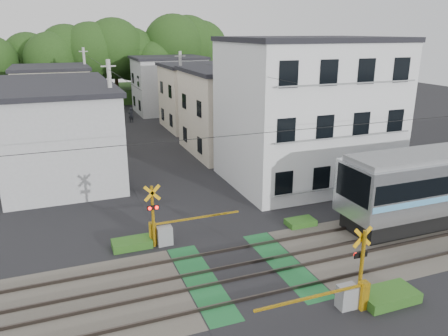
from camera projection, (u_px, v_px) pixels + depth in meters
name	position (u px, v px, depth m)	size (l,w,h in m)	color
ground	(244.00, 272.00, 18.27)	(120.00, 120.00, 0.00)	black
track_bed	(244.00, 271.00, 18.26)	(120.00, 120.00, 0.14)	#47423A
crossing_signal_near	(351.00, 291.00, 15.69)	(4.74, 0.65, 3.09)	#EFAA0C
crossing_signal_far	(162.00, 231.00, 20.43)	(4.74, 0.65, 3.09)	#EFAA0C
apartment_block	(307.00, 111.00, 28.23)	(10.20, 8.36, 9.30)	silver
houses_row	(135.00, 103.00, 40.45)	(22.07, 31.35, 6.80)	#B5B7BA
tree_hill	(117.00, 59.00, 59.25)	(40.00, 13.12, 11.91)	#214015
catenary	(369.00, 172.00, 19.25)	(60.00, 5.04, 7.00)	#2D2D33
utility_poles	(125.00, 99.00, 37.16)	(7.90, 42.00, 8.00)	#A5A5A0
pedestrian	(131.00, 115.00, 47.77)	(0.60, 0.40, 1.66)	#282B32
weed_patches	(282.00, 261.00, 18.74)	(10.25, 8.80, 0.40)	#2D5E1E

